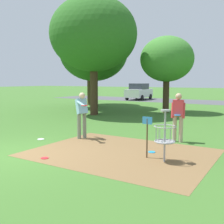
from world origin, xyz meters
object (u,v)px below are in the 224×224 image
object	(u,v)px
frisbee_near_basket	(152,152)
player_foreground_watching	(178,115)
player_throwing	(82,112)
tree_mid_right	(89,53)
frisbee_by_tee	(45,158)
tree_mid_center	(94,35)
disc_golf_basket	(163,133)
frisbee_far_left	(41,139)
tree_near_right	(167,59)
tree_mid_left	(94,52)
parked_car_leftmost	(139,91)

from	to	relation	value
frisbee_near_basket	player_foreground_watching	bearing A→B (deg)	83.15
player_throwing	tree_mid_right	bearing A→B (deg)	125.24
player_foreground_watching	frisbee_by_tee	xyz separation A→B (m)	(-2.47, -3.91, -0.96)
frisbee_near_basket	tree_mid_center	xyz separation A→B (m)	(-6.70, 6.42, 4.93)
disc_golf_basket	tree_mid_center	world-z (taller)	tree_mid_center
tree_mid_center	tree_mid_right	bearing A→B (deg)	128.51
disc_golf_basket	frisbee_far_left	xyz separation A→B (m)	(-4.76, 0.20, -0.74)
player_foreground_watching	tree_near_right	size ratio (longest dim) A/B	0.34
frisbee_by_tee	frisbee_far_left	xyz separation A→B (m)	(-1.90, 1.66, 0.00)
frisbee_near_basket	tree_mid_left	distance (m)	14.32
parked_car_leftmost	player_foreground_watching	bearing A→B (deg)	-60.37
disc_golf_basket	tree_mid_center	xyz separation A→B (m)	(-7.30, 7.10, 4.19)
disc_golf_basket	player_foreground_watching	distance (m)	2.49
frisbee_far_left	tree_mid_right	size ratio (longest dim) A/B	0.04
player_throwing	tree_mid_right	size ratio (longest dim) A/B	0.27
frisbee_near_basket	parked_car_leftmost	world-z (taller)	parked_car_leftmost
tree_near_right	player_foreground_watching	bearing A→B (deg)	-66.89
player_throwing	tree_near_right	distance (m)	9.91
frisbee_far_left	tree_near_right	distance (m)	11.12
frisbee_by_tee	parked_car_leftmost	distance (m)	24.04
tree_mid_left	tree_mid_right	world-z (taller)	tree_mid_left
player_foreground_watching	tree_mid_center	size ratio (longest dim) A/B	0.24
frisbee_near_basket	tree_mid_left	xyz separation A→B (m)	(-9.26, 10.02, 4.33)
disc_golf_basket	tree_mid_right	distance (m)	17.83
player_foreground_watching	frisbee_far_left	bearing A→B (deg)	-152.80
tree_near_right	parked_car_leftmost	distance (m)	12.89
disc_golf_basket	frisbee_by_tee	world-z (taller)	disc_golf_basket
tree_mid_right	player_foreground_watching	bearing A→B (deg)	-42.13
frisbee_far_left	parked_car_leftmost	bearing A→B (deg)	106.64
frisbee_near_basket	tree_mid_center	size ratio (longest dim) A/B	0.03
player_throwing	frisbee_by_tee	world-z (taller)	player_throwing
tree_near_right	tree_mid_left	distance (m)	6.00
frisbee_near_basket	frisbee_by_tee	bearing A→B (deg)	-136.45
frisbee_far_left	frisbee_by_tee	bearing A→B (deg)	-41.15
disc_golf_basket	frisbee_by_tee	bearing A→B (deg)	-152.96
player_foreground_watching	player_throwing	distance (m)	3.46
disc_golf_basket	frisbee_near_basket	xyz separation A→B (m)	(-0.60, 0.69, -0.74)
tree_near_right	frisbee_near_basket	bearing A→B (deg)	-71.71
player_throwing	tree_mid_left	size ratio (longest dim) A/B	0.26
frisbee_by_tee	tree_mid_left	bearing A→B (deg)	119.93
player_foreground_watching	parked_car_leftmost	distance (m)	21.50
parked_car_leftmost	disc_golf_basket	bearing A→B (deg)	-62.47
tree_mid_center	frisbee_near_basket	bearing A→B (deg)	-43.78
player_throwing	frisbee_far_left	size ratio (longest dim) A/B	7.03
tree_near_right	tree_mid_center	distance (m)	5.14
tree_mid_right	tree_mid_center	bearing A→B (deg)	-51.49
frisbee_far_left	tree_mid_left	size ratio (longest dim) A/B	0.04
disc_golf_basket	tree_mid_left	bearing A→B (deg)	132.66
disc_golf_basket	tree_mid_left	size ratio (longest dim) A/B	0.21
player_foreground_watching	frisbee_by_tee	world-z (taller)	player_foreground_watching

